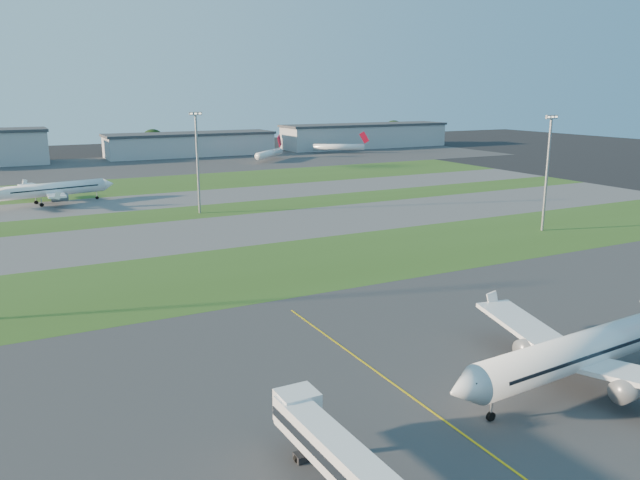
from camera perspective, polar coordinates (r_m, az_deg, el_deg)
ground at (r=64.23m, az=4.87°, el=-15.30°), size 700.00×700.00×0.00m
apron_near at (r=64.23m, az=4.87°, el=-15.29°), size 300.00×70.00×0.01m
grass_strip_a at (r=108.42m, az=-9.95°, el=-3.28°), size 300.00×34.00×0.01m
taxiway_a at (r=139.29m, az=-14.09°, el=0.25°), size 300.00×32.00×0.01m
grass_strip_b at (r=163.24m, az=-16.17°, el=2.02°), size 300.00×18.00×0.01m
taxiway_b at (r=184.54m, az=-17.56°, el=3.20°), size 300.00×26.00×0.01m
grass_strip_c at (r=216.75m, az=-19.12°, el=4.53°), size 300.00×40.00×0.01m
apron_far at (r=275.80m, az=-21.04°, el=6.14°), size 400.00×80.00×0.01m
yellow_line at (r=66.75m, az=8.62°, el=-14.23°), size 0.25×60.00×0.02m
airliner_parked at (r=72.49m, az=23.12°, el=-9.26°), size 38.25×32.37×11.93m
airliner_taxiing at (r=189.79m, az=-23.52°, el=4.21°), size 36.25×30.43×11.45m
mini_jet_near at (r=287.12m, az=-4.64°, el=7.90°), size 21.47×21.43×9.48m
mini_jet_far at (r=320.18m, az=1.75°, el=8.50°), size 26.60×14.00×9.48m
light_mast_centre at (r=162.69m, az=-11.16°, el=7.54°), size 3.20×0.70×25.80m
light_mast_east at (r=148.01m, az=20.09°, el=6.42°), size 3.20×0.70×25.80m
hangar_east at (r=315.24m, az=-11.75°, el=8.58°), size 81.60×23.00×11.20m
hangar_far_east at (r=355.57m, az=4.14°, el=9.51°), size 96.90×23.00×13.20m
tree_mid_west at (r=314.54m, az=-25.67°, el=7.58°), size 9.90×9.90×10.80m
tree_mid_east at (r=325.02m, az=-15.01°, el=8.76°), size 11.55×11.55×12.60m
tree_east at (r=347.29m, az=-2.63°, el=9.36°), size 10.45×10.45×11.40m
tree_far_east at (r=385.16m, az=6.74°, el=9.88°), size 12.65×12.65×13.80m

